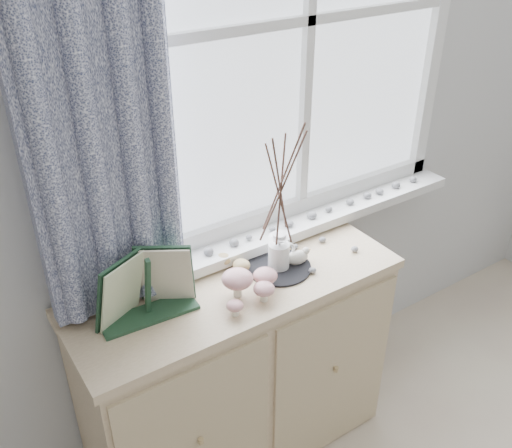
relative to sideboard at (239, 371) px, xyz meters
name	(u,v)px	position (x,y,z in m)	size (l,w,h in m)	color
sideboard	(239,371)	(0.00, 0.00, 0.00)	(1.20, 0.45, 0.85)	beige
botanical_book	(150,289)	(-0.33, -0.02, 0.55)	(0.37, 0.13, 0.26)	#1D3D27
toadstool_cluster	(249,282)	(0.00, -0.08, 0.48)	(0.23, 0.16, 0.10)	white
wooden_eggs	(232,262)	(0.03, 0.09, 0.45)	(0.10, 0.12, 0.07)	tan
songbird_figurine	(297,257)	(0.25, -0.02, 0.45)	(0.11, 0.05, 0.06)	white
crocheted_doily	(279,267)	(0.18, 0.00, 0.43)	(0.24, 0.24, 0.01)	black
twig_pitcher	(281,185)	(0.18, 0.00, 0.76)	(0.21, 0.21, 0.59)	white
sideboard_pebbles	(309,251)	(0.33, 0.01, 0.43)	(0.33, 0.23, 0.02)	gray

